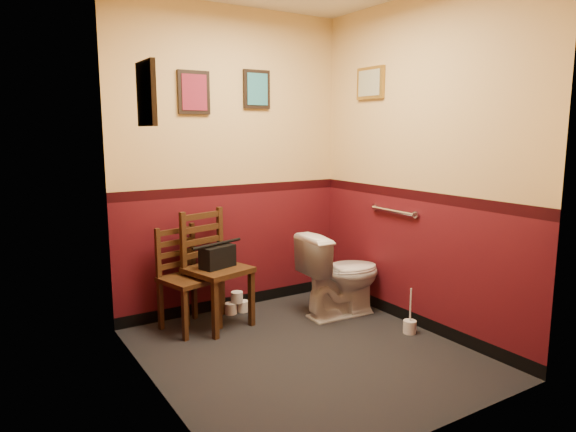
{
  "coord_description": "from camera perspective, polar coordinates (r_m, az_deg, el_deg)",
  "views": [
    {
      "loc": [
        -2.02,
        -2.97,
        1.64
      ],
      "look_at": [
        0.0,
        0.25,
        1.0
      ],
      "focal_mm": 32.0,
      "sensor_mm": 36.0,
      "label": 1
    }
  ],
  "objects": [
    {
      "name": "toilet_brush",
      "position": [
        4.39,
        13.38,
        -11.78
      ],
      "size": [
        0.11,
        0.11,
        0.38
      ],
      "color": "silver",
      "rests_on": "floor"
    },
    {
      "name": "handbag",
      "position": [
        4.3,
        -7.84,
        -4.48
      ],
      "size": [
        0.32,
        0.23,
        0.21
      ],
      "rotation": [
        0.0,
        0.0,
        0.3
      ],
      "color": "black",
      "rests_on": "chair_right"
    },
    {
      "name": "grab_bar",
      "position": [
        4.52,
        11.58,
        0.56
      ],
      "size": [
        0.05,
        0.56,
        0.06
      ],
      "color": "silver",
      "rests_on": "wall_right"
    },
    {
      "name": "chair_left",
      "position": [
        4.35,
        -11.24,
        -6.8
      ],
      "size": [
        0.49,
        0.49,
        0.85
      ],
      "rotation": [
        0.0,
        0.0,
        0.25
      ],
      "color": "#492C16",
      "rests_on": "floor"
    },
    {
      "name": "wall_right",
      "position": [
        4.32,
        14.35,
        5.4
      ],
      "size": [
        0.0,
        2.4,
        2.7
      ],
      "primitive_type": "cube",
      "rotation": [
        1.57,
        0.0,
        -1.57
      ],
      "color": "#4F0F16",
      "rests_on": "ground"
    },
    {
      "name": "framed_print_back_a",
      "position": [
        4.49,
        -10.42,
        13.35
      ],
      "size": [
        0.28,
        0.04,
        0.36
      ],
      "color": "black",
      "rests_on": "wall_back"
    },
    {
      "name": "toilet",
      "position": [
        4.61,
        5.9,
        -6.5
      ],
      "size": [
        0.78,
        0.47,
        0.74
      ],
      "primitive_type": "imported",
      "rotation": [
        0.0,
        0.0,
        1.51
      ],
      "color": "white",
      "rests_on": "floor"
    },
    {
      "name": "floor",
      "position": [
        3.95,
        1.99,
        -14.99
      ],
      "size": [
        2.2,
        2.4,
        0.0
      ],
      "primitive_type": "cube",
      "color": "black",
      "rests_on": "ground"
    },
    {
      "name": "chair_right",
      "position": [
        4.36,
        -8.17,
        -5.83
      ],
      "size": [
        0.56,
        0.56,
        0.98
      ],
      "rotation": [
        0.0,
        0.0,
        0.26
      ],
      "color": "#492C16",
      "rests_on": "floor"
    },
    {
      "name": "wall_back",
      "position": [
        4.64,
        -6.26,
        5.91
      ],
      "size": [
        2.2,
        0.0,
        2.7
      ],
      "primitive_type": "cube",
      "rotation": [
        1.57,
        0.0,
        0.0
      ],
      "color": "#4F0F16",
      "rests_on": "ground"
    },
    {
      "name": "framed_print_back_b",
      "position": [
        4.75,
        -3.49,
        13.87
      ],
      "size": [
        0.26,
        0.04,
        0.34
      ],
      "color": "black",
      "rests_on": "wall_back"
    },
    {
      "name": "framed_print_right",
      "position": [
        4.75,
        9.13,
        14.38
      ],
      "size": [
        0.04,
        0.34,
        0.28
      ],
      "color": "olive",
      "rests_on": "wall_right"
    },
    {
      "name": "wall_left",
      "position": [
        3.13,
        -14.87,
        3.93
      ],
      "size": [
        0.0,
        2.4,
        2.7
      ],
      "primitive_type": "cube",
      "rotation": [
        1.57,
        0.0,
        1.57
      ],
      "color": "#4F0F16",
      "rests_on": "ground"
    },
    {
      "name": "framed_print_left",
      "position": [
        3.22,
        -15.44,
        12.97
      ],
      "size": [
        0.04,
        0.3,
        0.38
      ],
      "color": "black",
      "rests_on": "wall_left"
    },
    {
      "name": "wall_front",
      "position": [
        2.7,
        16.56,
        3.02
      ],
      "size": [
        2.2,
        0.0,
        2.7
      ],
      "primitive_type": "cube",
      "rotation": [
        -1.57,
        0.0,
        0.0
      ],
      "color": "#4F0F16",
      "rests_on": "ground"
    },
    {
      "name": "tp_stack",
      "position": [
        4.74,
        -5.72,
        -9.69
      ],
      "size": [
        0.23,
        0.12,
        0.2
      ],
      "color": "silver",
      "rests_on": "floor"
    }
  ]
}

